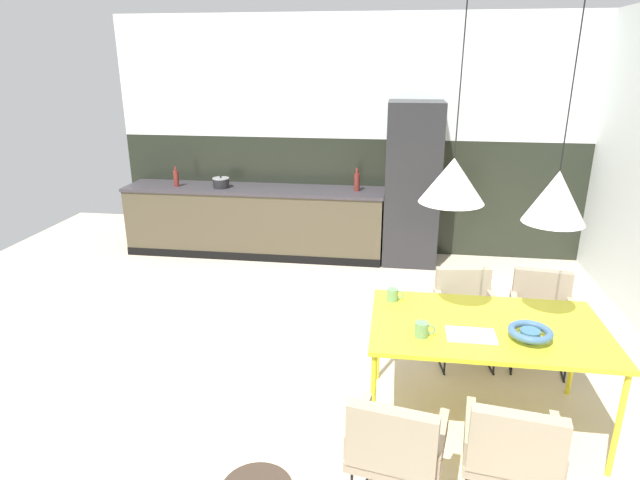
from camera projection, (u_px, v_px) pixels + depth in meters
ground_plane at (309, 404)px, 3.96m from camera, size 9.23×9.23×0.00m
back_wall_splashback_dark at (351, 195)px, 7.00m from camera, size 6.03×0.12×1.48m
back_wall_panel_upper at (354, 77)px, 6.52m from camera, size 6.03×0.12×1.48m
kitchen_counter at (255, 221)px, 6.92m from camera, size 3.32×0.63×0.88m
refrigerator_column at (412, 185)px, 6.48m from camera, size 0.65×0.60×1.97m
dining_table at (487, 331)px, 3.56m from camera, size 1.54×0.93×0.76m
armchair_by_stool at (541, 307)px, 4.37m from camera, size 0.54×0.53×0.78m
armchair_facing_counter at (513, 448)px, 2.76m from camera, size 0.54×0.53×0.81m
armchair_head_of_table at (465, 304)px, 4.43m from camera, size 0.54×0.53×0.77m
armchair_near_window at (395, 444)px, 2.79m from camera, size 0.56×0.55×0.81m
fruit_bowl at (530, 333)px, 3.33m from camera, size 0.27×0.27×0.08m
open_book at (471, 335)px, 3.40m from camera, size 0.31×0.20×0.02m
mug_wide_latte at (393, 295)px, 3.88m from camera, size 0.12×0.08×0.09m
mug_white_ceramic at (422, 330)px, 3.38m from camera, size 0.13×0.09×0.10m
cooking_pot at (221, 183)px, 6.76m from camera, size 0.21×0.21×0.15m
bottle_wine_green at (176, 178)px, 6.81m from camera, size 0.07×0.07×0.26m
bottle_spice_small at (357, 181)px, 6.58m from camera, size 0.07×0.07×0.28m
pendant_lamp_over_table_near at (453, 180)px, 3.24m from camera, size 0.40×0.40×1.32m
pendant_lamp_over_table_far at (556, 197)px, 3.19m from camera, size 0.37×0.37×1.43m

